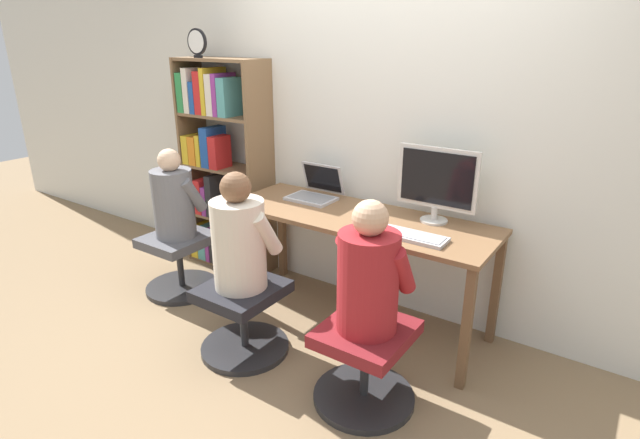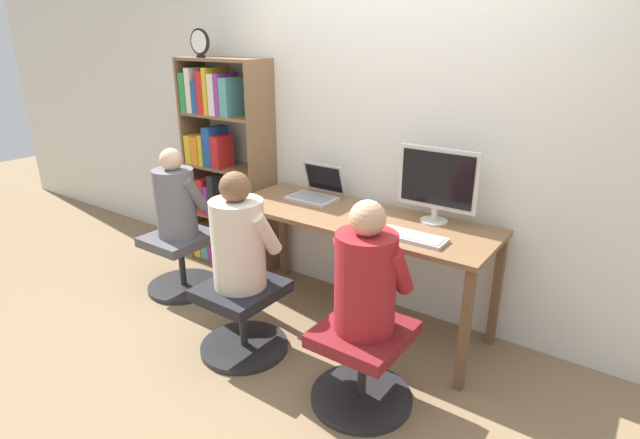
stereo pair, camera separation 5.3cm
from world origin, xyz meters
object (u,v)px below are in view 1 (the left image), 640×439
(person_at_laptop, at_px, (239,239))
(laptop, at_px, (315,192))
(bookshelf, at_px, (216,168))
(desk_clock, at_px, (197,42))
(person_near_shelf, at_px, (174,199))
(desktop_monitor, at_px, (437,183))
(office_chair_right, at_px, (243,316))
(keyboard, at_px, (413,236))
(office_chair_left, at_px, (365,361))
(person_at_monitor, at_px, (369,275))
(office_chair_side, at_px, (180,260))

(person_at_laptop, bearing_deg, laptop, 93.19)
(person_at_laptop, distance_m, bookshelf, 1.37)
(person_at_laptop, relative_size, desk_clock, 3.37)
(person_near_shelf, bearing_deg, desk_clock, 106.18)
(desktop_monitor, xyz_separation_m, person_at_laptop, (-0.84, -0.87, -0.27))
(laptop, distance_m, office_chair_right, 1.03)
(keyboard, xyz_separation_m, person_at_laptop, (-0.85, -0.54, -0.03))
(office_chair_left, height_order, desk_clock, desk_clock)
(bookshelf, distance_m, desk_clock, 0.98)
(office_chair_right, distance_m, person_at_monitor, 0.99)
(office_chair_left, bearing_deg, person_at_monitor, 90.00)
(bookshelf, bearing_deg, laptop, -1.49)
(office_chair_right, distance_m, office_chair_side, 1.01)
(office_chair_side, xyz_separation_m, person_near_shelf, (0.00, 0.01, 0.49))
(person_at_laptop, bearing_deg, person_at_monitor, 1.67)
(keyboard, bearing_deg, laptop, 161.55)
(person_near_shelf, bearing_deg, bookshelf, 100.61)
(laptop, relative_size, person_near_shelf, 0.50)
(keyboard, relative_size, person_at_laptop, 0.55)
(desktop_monitor, height_order, desk_clock, desk_clock)
(desktop_monitor, bearing_deg, bookshelf, -179.89)
(office_chair_left, height_order, person_at_monitor, person_at_monitor)
(keyboard, relative_size, office_chair_left, 0.71)
(desktop_monitor, height_order, person_at_monitor, desktop_monitor)
(person_at_monitor, bearing_deg, office_chair_right, -177.95)
(desktop_monitor, distance_m, laptop, 0.91)
(office_chair_left, xyz_separation_m, desk_clock, (-1.94, 0.78, 1.58))
(office_chair_left, xyz_separation_m, office_chair_side, (-1.81, 0.30, 0.00))
(person_at_monitor, xyz_separation_m, bookshelf, (-1.91, 0.84, 0.10))
(desktop_monitor, height_order, office_chair_left, desktop_monitor)
(person_at_laptop, xyz_separation_m, office_chair_side, (-0.96, 0.32, -0.51))
(keyboard, height_order, person_near_shelf, person_near_shelf)
(office_chair_left, distance_m, office_chair_right, 0.85)
(bookshelf, distance_m, person_near_shelf, 0.56)
(desktop_monitor, distance_m, bookshelf, 1.91)
(person_at_laptop, bearing_deg, desk_clock, 143.97)
(desktop_monitor, xyz_separation_m, person_near_shelf, (-1.80, -0.55, -0.29))
(laptop, distance_m, keyboard, 0.95)
(bookshelf, xyz_separation_m, office_chair_side, (0.10, -0.55, -0.60))
(office_chair_right, bearing_deg, bookshelf, 140.58)
(office_chair_left, distance_m, person_at_monitor, 0.51)
(office_chair_right, bearing_deg, keyboard, 32.67)
(keyboard, xyz_separation_m, bookshelf, (-1.91, 0.33, 0.06))
(person_at_laptop, height_order, desk_clock, desk_clock)
(office_chair_right, xyz_separation_m, person_near_shelf, (-0.96, 0.33, 0.49))
(office_chair_right, relative_size, person_at_laptop, 0.78)
(office_chair_left, bearing_deg, office_chair_side, 170.67)
(laptop, bearing_deg, bookshelf, 178.51)
(laptop, xyz_separation_m, office_chair_left, (0.90, -0.82, -0.58))
(laptop, relative_size, keyboard, 0.84)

